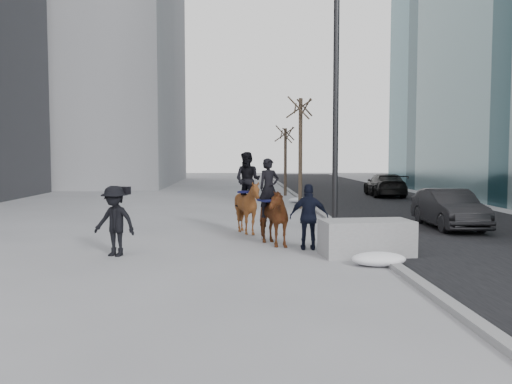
{
  "coord_description": "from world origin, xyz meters",
  "views": [
    {
      "loc": [
        -0.49,
        -13.61,
        2.54
      ],
      "look_at": [
        0.0,
        1.2,
        1.5
      ],
      "focal_mm": 38.0,
      "sensor_mm": 36.0,
      "label": 1
    }
  ],
  "objects_px": {
    "mounted_right": "(248,201)",
    "planter": "(366,238)",
    "car_near": "(449,209)",
    "mounted_left": "(269,213)"
  },
  "relations": [
    {
      "from": "car_near",
      "to": "mounted_right",
      "type": "bearing_deg",
      "value": -169.69
    },
    {
      "from": "mounted_right",
      "to": "planter",
      "type": "bearing_deg",
      "value": -52.29
    },
    {
      "from": "planter",
      "to": "car_near",
      "type": "xyz_separation_m",
      "value": [
        4.03,
        4.91,
        0.22
      ]
    },
    {
      "from": "planter",
      "to": "mounted_right",
      "type": "relative_size",
      "value": 0.85
    },
    {
      "from": "car_near",
      "to": "mounted_right",
      "type": "relative_size",
      "value": 1.56
    },
    {
      "from": "planter",
      "to": "mounted_left",
      "type": "bearing_deg",
      "value": 144.82
    },
    {
      "from": "mounted_left",
      "to": "mounted_right",
      "type": "distance_m",
      "value": 2.17
    },
    {
      "from": "mounted_left",
      "to": "car_near",
      "type": "bearing_deg",
      "value": 27.09
    },
    {
      "from": "mounted_left",
      "to": "mounted_right",
      "type": "bearing_deg",
      "value": 104.81
    },
    {
      "from": "mounted_left",
      "to": "planter",
      "type": "bearing_deg",
      "value": -35.18
    }
  ]
}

